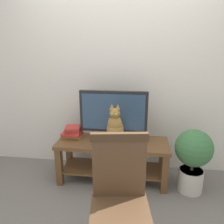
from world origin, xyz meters
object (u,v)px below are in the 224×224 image
book_stack (72,132)px  cat (115,126)px  media_box (115,141)px  potted_plant (193,156)px  tv_stand (113,153)px  tv (113,114)px  wooden_chair (120,194)px

book_stack → cat: bearing=-14.6°
media_box → potted_plant: potted_plant is taller
tv_stand → cat: size_ratio=3.12×
tv → cat: size_ratio=1.90×
book_stack → media_box: bearing=-13.3°
tv_stand → media_box: bearing=-61.9°
tv → book_stack: 0.56m
media_box → wooden_chair: 0.97m
media_box → wooden_chair: (0.14, -0.96, 0.03)m
wooden_chair → book_stack: bearing=122.1°
book_stack → potted_plant: 1.41m
tv → book_stack: size_ratio=3.16×
tv → potted_plant: 0.99m
book_stack → potted_plant: bearing=-6.4°
book_stack → potted_plant: (1.39, -0.16, -0.14)m
cat → tv_stand: bearing=114.7°
tv_stand → potted_plant: potted_plant is taller
tv_stand → wooden_chair: wooden_chair is taller
cat → book_stack: bearing=165.4°
tv → wooden_chair: (0.18, -1.11, -0.25)m
media_box → wooden_chair: wooden_chair is taller
cat → wooden_chair: size_ratio=0.42×
tv_stand → book_stack: bearing=173.7°
cat → potted_plant: (0.86, -0.02, -0.30)m
book_stack → tv_stand: bearing=-6.3°
cat → potted_plant: cat is taller
tv → wooden_chair: bearing=-80.7°
media_box → tv: bearing=104.3°
cat → potted_plant: bearing=-1.1°
tv → tv_stand: bearing=-90.0°
media_box → book_stack: 0.55m
tv → media_box: size_ratio=2.14×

